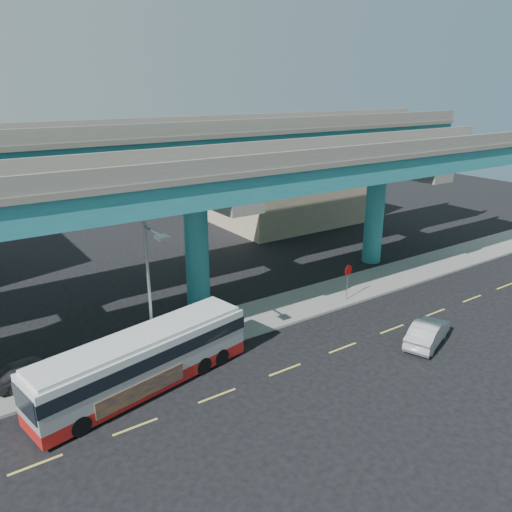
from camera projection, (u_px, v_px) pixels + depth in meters
ground at (282, 367)px, 25.67m from camera, size 120.00×120.00×0.00m
sidewalk at (227, 326)px, 29.95m from camera, size 70.00×4.00×0.15m
lane_markings at (285, 370)px, 25.43m from camera, size 58.00×0.12×0.01m
viaduct at (193, 167)px, 29.84m from camera, size 52.00×12.40×11.70m
building_beige at (288, 189)px, 52.09m from camera, size 14.00×10.23×7.00m
transit_bus at (143, 359)px, 23.47m from camera, size 11.22×4.49×2.82m
sedan at (427, 333)px, 27.82m from camera, size 4.25×5.12×1.36m
parked_car at (31, 370)px, 23.99m from camera, size 2.28×3.98×1.24m
street_lamp at (152, 277)px, 23.94m from camera, size 0.50×2.45×7.48m
stop_sign at (348, 275)px, 32.88m from camera, size 0.73×0.16×2.46m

